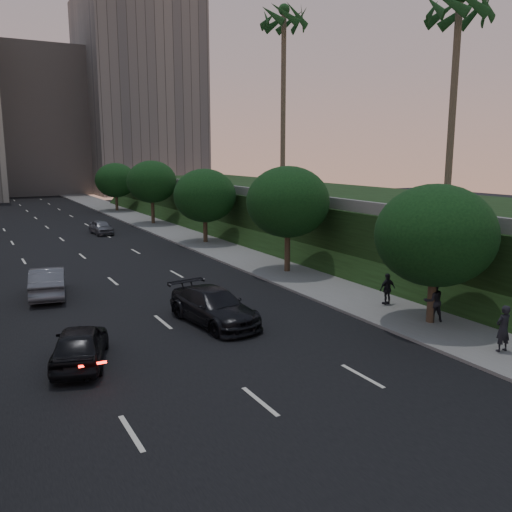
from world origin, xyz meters
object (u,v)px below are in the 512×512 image
pedestrian_a (503,328)px  pedestrian_b (433,301)px  sedan_mid_left (48,282)px  sedan_near_left (80,345)px  sedan_near_right (214,307)px  pedestrian_c (387,289)px  sedan_far_right (101,227)px

pedestrian_a → pedestrian_b: size_ratio=0.96×
sedan_mid_left → pedestrian_a: bearing=138.2°
pedestrian_b → sedan_near_left: bearing=6.5°
pedestrian_b → sedan_mid_left: bearing=-25.6°
sedan_near_left → pedestrian_a: (14.13, -6.65, 0.30)m
sedan_near_right → pedestrian_c: bearing=-18.6°
sedan_far_right → pedestrian_c: size_ratio=2.50×
pedestrian_b → pedestrian_c: size_ratio=1.19×
pedestrian_a → pedestrian_b: pedestrian_b is taller
sedan_near_left → pedestrian_a: bearing=172.4°
sedan_far_right → pedestrian_a: pedestrian_a is taller
sedan_mid_left → sedan_near_right: (5.82, -8.40, -0.02)m
pedestrian_b → pedestrian_a: bearing=99.6°
sedan_near_right → pedestrian_b: 9.72m
sedan_far_right → pedestrian_a: (6.10, -38.46, 0.38)m
sedan_near_left → sedan_near_right: 6.51m
pedestrian_a → pedestrian_b: bearing=-93.5°
sedan_near_left → pedestrian_b: bearing=-172.9°
sedan_far_right → pedestrian_b: pedestrian_b is taller
pedestrian_a → pedestrian_c: bearing=-91.1°
sedan_near_right → sedan_far_right: (1.85, 29.75, -0.12)m
sedan_near_left → pedestrian_b: (14.65, -2.72, 0.33)m
sedan_far_right → pedestrian_b: (6.62, -34.53, 0.41)m
pedestrian_a → pedestrian_c: 7.02m
pedestrian_b → sedan_near_right: bearing=-12.4°
sedan_near_right → sedan_far_right: sedan_near_right is taller
sedan_mid_left → sedan_far_right: (7.67, 21.35, -0.14)m
sedan_mid_left → pedestrian_a: pedestrian_a is taller
pedestrian_c → pedestrian_b: bearing=88.3°
sedan_near_left → pedestrian_b: pedestrian_b is taller
pedestrian_b → pedestrian_c: 3.07m
sedan_near_left → pedestrian_c: bearing=-161.1°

